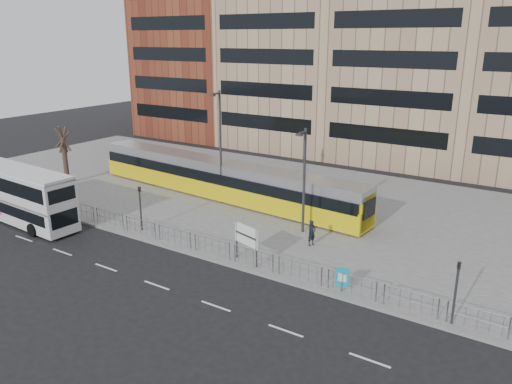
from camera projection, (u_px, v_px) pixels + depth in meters
The scene contains 16 objects.
ground at pixel (178, 251), 31.11m from camera, with size 120.00×120.00×0.00m, color black.
plaza at pixel (276, 200), 40.70m from camera, with size 64.00×24.00×0.15m, color slate.
kerb at pixel (179, 250), 31.13m from camera, with size 64.00×0.25×0.17m, color gray.
building_row at pixel (395, 36), 53.93m from camera, with size 70.40×18.40×31.20m.
pedestrian_barrier at pixel (208, 241), 30.18m from camera, with size 32.07×0.07×1.10m.
road_markings at pixel (143, 281), 27.39m from camera, with size 62.00×0.12×0.01m, color white.
double_decker_bus at pixel (21, 194), 35.36m from camera, with size 10.14×2.95×4.02m.
tram at pixel (221, 179), 40.72m from camera, with size 26.26×4.53×3.08m.
station_sign at pixel (246, 237), 28.84m from camera, with size 1.93×0.62×2.28m.
ad_panel at pixel (342, 278), 25.72m from camera, with size 0.70×0.22×1.33m.
pedestrian at pixel (312, 233), 31.44m from camera, with size 0.61×0.40×1.68m, color black.
traffic_light_west at pixel (140, 203), 33.58m from camera, with size 0.22×0.24×3.10m.
traffic_light_east at pixel (456, 285), 22.45m from camera, with size 0.17×0.20×3.10m.
lamp_post_west at pixel (220, 144), 38.27m from camera, with size 0.45×1.04×8.85m.
lamp_post_east at pixel (304, 176), 32.69m from camera, with size 0.45×1.04×7.08m.
bare_tree at pixel (61, 124), 43.53m from camera, with size 4.02×4.02×7.24m.
Camera 1 is at (19.64, -21.36, 12.80)m, focal length 35.00 mm.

